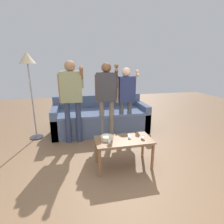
% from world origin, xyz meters
% --- Properties ---
extents(ground_plane, '(12.00, 12.00, 0.00)m').
position_xyz_m(ground_plane, '(0.00, 0.00, 0.00)').
color(ground_plane, brown).
extents(couch, '(2.17, 0.94, 0.80)m').
position_xyz_m(couch, '(-0.02, 1.59, 0.30)').
color(couch, '#475675').
rests_on(couch, ground).
extents(coffee_table, '(0.88, 0.46, 0.46)m').
position_xyz_m(coffee_table, '(0.10, -0.01, 0.39)').
color(coffee_table, brown).
rests_on(coffee_table, ground).
extents(snack_bowl, '(0.19, 0.19, 0.06)m').
position_xyz_m(snack_bowl, '(-0.15, 0.04, 0.49)').
color(snack_bowl, beige).
rests_on(snack_bowl, coffee_table).
extents(game_remote_nunchuk, '(0.06, 0.09, 0.05)m').
position_xyz_m(game_remote_nunchuk, '(0.39, -0.07, 0.48)').
color(game_remote_nunchuk, white).
rests_on(game_remote_nunchuk, coffee_table).
extents(floor_lamp, '(0.32, 0.32, 1.79)m').
position_xyz_m(floor_lamp, '(-1.45, 1.44, 1.53)').
color(floor_lamp, '#2D2D33').
rests_on(floor_lamp, ground).
extents(player_left, '(0.48, 0.37, 1.63)m').
position_xyz_m(player_left, '(-0.65, 1.05, 1.02)').
color(player_left, '#2D3856').
rests_on(player_left, ground).
extents(player_center, '(0.47, 0.38, 1.59)m').
position_xyz_m(player_center, '(0.05, 1.12, 1.00)').
color(player_center, '#756656').
rests_on(player_center, ground).
extents(player_right, '(0.46, 0.29, 1.49)m').
position_xyz_m(player_right, '(0.49, 1.19, 0.94)').
color(player_right, '#47474C').
rests_on(player_right, ground).
extents(game_remote_wand_near, '(0.07, 0.16, 0.03)m').
position_xyz_m(game_remote_wand_near, '(-0.12, -0.03, 0.47)').
color(game_remote_wand_near, white).
rests_on(game_remote_wand_near, coffee_table).
extents(game_remote_wand_far, '(0.06, 0.16, 0.03)m').
position_xyz_m(game_remote_wand_far, '(0.21, 0.05, 0.47)').
color(game_remote_wand_far, white).
rests_on(game_remote_wand_far, coffee_table).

